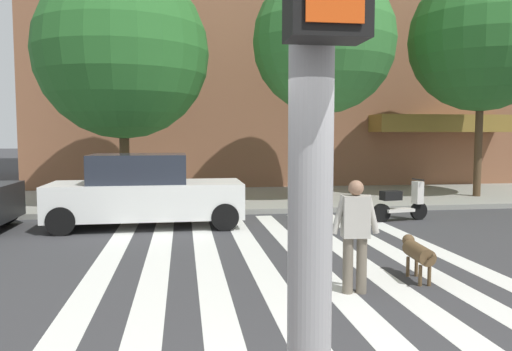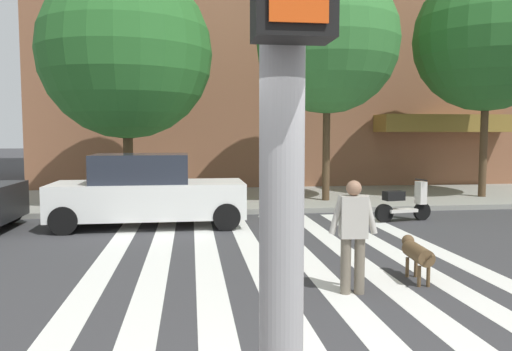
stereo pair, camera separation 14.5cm
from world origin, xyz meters
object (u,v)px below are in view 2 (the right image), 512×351
object	(u,v)px
parked_car_behind_first	(147,192)
street_tree_middle	(327,42)
parked_scooter	(404,203)
street_tree_further	(487,38)
street_tree_nearest	(126,53)
pedestrian_dog_walker	(353,230)
dog_on_leash	(417,253)

from	to	relation	value
parked_car_behind_first	street_tree_middle	xyz separation A→B (m)	(5.45, 3.18, 4.38)
parked_scooter	street_tree_middle	world-z (taller)	street_tree_middle
street_tree_further	parked_car_behind_first	bearing A→B (deg)	-162.85
parked_car_behind_first	street_tree_nearest	bearing A→B (deg)	104.80
parked_scooter	pedestrian_dog_walker	size ratio (longest dim) A/B	0.99
pedestrian_dog_walker	street_tree_nearest	bearing A→B (deg)	115.23
parked_car_behind_first	pedestrian_dog_walker	xyz separation A→B (m)	(3.38, -5.80, 0.07)
street_tree_middle	pedestrian_dog_walker	bearing A→B (deg)	-103.03
street_tree_middle	pedestrian_dog_walker	world-z (taller)	street_tree_middle
parked_car_behind_first	parked_scooter	world-z (taller)	parked_car_behind_first
parked_scooter	street_tree_nearest	xyz separation A→B (m)	(-7.47, 3.24, 4.27)
street_tree_middle	dog_on_leash	xyz separation A→B (m)	(-0.88, -8.49, -4.80)
street_tree_further	dog_on_leash	size ratio (longest dim) A/B	6.88
parked_car_behind_first	pedestrian_dog_walker	world-z (taller)	parked_car_behind_first
street_tree_further	dog_on_leash	bearing A→B (deg)	-126.71
street_tree_middle	street_tree_further	bearing A→B (deg)	2.47
street_tree_nearest	dog_on_leash	world-z (taller)	street_tree_nearest
parked_car_behind_first	dog_on_leash	world-z (taller)	parked_car_behind_first
parked_scooter	street_tree_further	bearing A→B (deg)	38.80
street_tree_nearest	street_tree_further	size ratio (longest dim) A/B	0.92
pedestrian_dog_walker	dog_on_leash	bearing A→B (deg)	22.27
dog_on_leash	street_tree_further	bearing A→B (deg)	53.29
street_tree_further	pedestrian_dog_walker	distance (m)	12.88
dog_on_leash	pedestrian_dog_walker	bearing A→B (deg)	-157.73
street_tree_middle	pedestrian_dog_walker	xyz separation A→B (m)	(-2.08, -8.98, -4.32)
parked_car_behind_first	dog_on_leash	xyz separation A→B (m)	(4.57, -5.31, -0.42)
street_tree_middle	street_tree_further	distance (m)	5.64
parked_scooter	street_tree_nearest	distance (m)	9.20
street_tree_further	pedestrian_dog_walker	size ratio (longest dim) A/B	4.79
street_tree_nearest	pedestrian_dog_walker	bearing A→B (deg)	-64.77
street_tree_middle	parked_scooter	bearing A→B (deg)	-70.17
street_tree_middle	dog_on_leash	world-z (taller)	street_tree_middle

